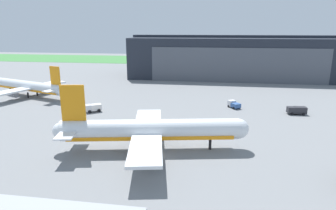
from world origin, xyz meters
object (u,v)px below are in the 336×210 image
at_px(airliner_far_left, 29,87).
at_px(baggage_tug, 297,110).
at_px(airliner_near_right, 151,130).
at_px(fuel_bowser, 234,104).
at_px(maintenance_hangar, 235,57).
at_px(stair_truck, 93,108).

height_order(airliner_far_left, baggage_tug, airliner_far_left).
relative_size(airliner_far_left, airliner_near_right, 0.89).
xyz_separation_m(baggage_tug, fuel_bowser, (-17.21, 4.35, -0.16)).
height_order(maintenance_hangar, fuel_bowser, maintenance_hangar).
relative_size(maintenance_hangar, baggage_tug, 19.21).
bearing_deg(airliner_far_left, baggage_tug, -6.01).
height_order(baggage_tug, stair_truck, stair_truck).
relative_size(stair_truck, fuel_bowser, 1.05).
bearing_deg(maintenance_hangar, fuel_bowser, -93.90).
bearing_deg(maintenance_hangar, airliner_near_right, -103.31).
height_order(baggage_tug, fuel_bowser, baggage_tug).
height_order(stair_truck, fuel_bowser, stair_truck).
bearing_deg(maintenance_hangar, baggage_tug, -78.42).
bearing_deg(fuel_bowser, airliner_near_right, -117.57).
relative_size(airliner_far_left, baggage_tug, 6.42).
bearing_deg(stair_truck, airliner_near_right, -47.41).
relative_size(maintenance_hangar, airliner_far_left, 2.99).
xyz_separation_m(maintenance_hangar, airliner_far_left, (-75.42, -54.77, -6.24)).
relative_size(airliner_far_left, fuel_bowser, 7.40).
bearing_deg(stair_truck, maintenance_hangar, 57.52).
height_order(airliner_far_left, airliner_near_right, airliner_near_right).
height_order(maintenance_hangar, stair_truck, maintenance_hangar).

